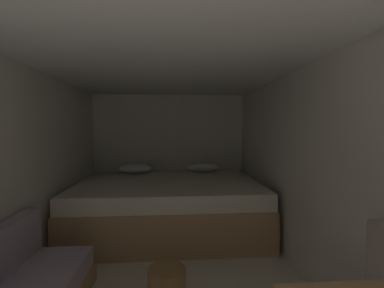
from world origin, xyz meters
name	(u,v)px	position (x,y,z in m)	size (l,w,h in m)	color
wall_back	(170,152)	(0.00, 4.47, 1.01)	(2.70, 0.05, 2.02)	silver
wall_right	(321,177)	(1.33, 2.02, 1.01)	(0.05, 4.86, 2.02)	silver
ceiling_slab	(165,51)	(0.00, 2.02, 2.05)	(2.70, 4.86, 0.05)	white
bed	(169,205)	(0.00, 3.53, 0.35)	(2.48, 1.77, 0.85)	tan
wicker_basket	(167,282)	(0.00, 2.06, 0.12)	(0.33, 0.33, 0.23)	olive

